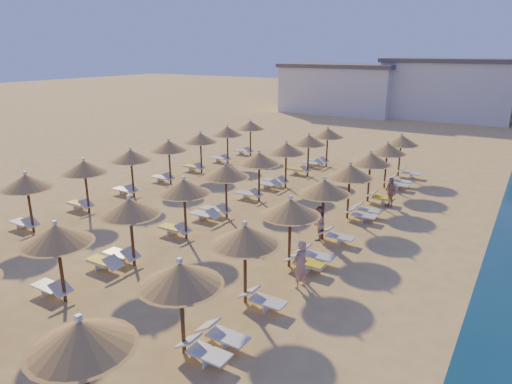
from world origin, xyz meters
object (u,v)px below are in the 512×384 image
Objects in this scene: parasol_row_east at (308,198)px; beachgoer_b at (318,223)px; beachgoer_c at (390,192)px; beachgoer_a at (300,265)px; parasol_row_west at (206,179)px.

beachgoer_b is (-0.15, 1.48, -1.66)m from parasol_row_east.
beachgoer_c is (1.32, 7.81, -1.62)m from parasol_row_east.
beachgoer_a is at bearing 15.62° from beachgoer_b.
parasol_row_east is at bearing -54.84° from beachgoer_c.
beachgoer_c is at bearing 166.21° from beachgoer_b.
parasol_row_east is 2.23m from beachgoer_b.
parasol_row_west is 10.39m from beachgoer_c.
beachgoer_a is 1.09× the size of beachgoer_c.
parasol_row_east is at bearing 0.00° from parasol_row_west.
beachgoer_b is at bearing -58.35° from beachgoer_c.
beachgoer_a is (1.13, -2.91, -1.54)m from parasol_row_east.
beachgoer_b is at bearing 15.91° from parasol_row_west.
beachgoer_c is (1.48, 6.33, 0.04)m from beachgoer_b.
parasol_row_east is 5.33m from parasol_row_west.
beachgoer_c reaches higher than beachgoer_b.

